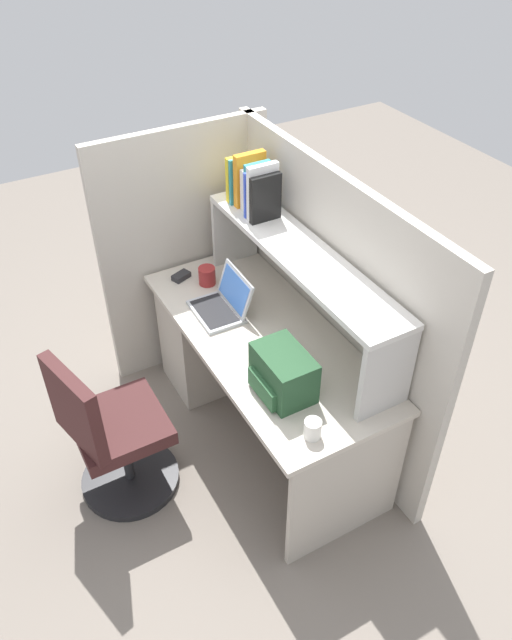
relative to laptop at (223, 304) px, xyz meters
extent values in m
plane|color=slate|center=(0.28, 0.09, -0.78)|extent=(8.00, 8.00, 0.00)
cube|color=beige|center=(0.28, 0.09, -0.07)|extent=(1.60, 0.70, 0.03)
cube|color=#B6AD9F|center=(-0.27, 0.09, -0.43)|extent=(0.40, 0.64, 0.70)
cube|color=#B6AD9F|center=(1.06, 0.09, -0.43)|extent=(0.03, 0.64, 0.70)
cube|color=#BCB5A8|center=(0.28, 0.47, -0.01)|extent=(1.84, 0.05, 1.55)
cube|color=#BCB5A8|center=(-0.57, 0.04, -0.01)|extent=(0.05, 1.06, 1.55)
cube|color=beige|center=(-0.42, 0.29, 0.16)|extent=(0.03, 0.28, 0.42)
cube|color=beige|center=(0.98, 0.29, 0.16)|extent=(0.03, 0.28, 0.42)
cube|color=silver|center=(0.28, 0.29, 0.38)|extent=(1.44, 0.28, 0.03)
cube|color=yellow|center=(-0.32, 0.29, 0.52)|extent=(0.03, 0.16, 0.25)
cube|color=teal|center=(-0.29, 0.29, 0.53)|extent=(0.02, 0.18, 0.25)
cube|color=orange|center=(-0.25, 0.30, 0.54)|extent=(0.04, 0.18, 0.29)
cube|color=white|center=(-0.20, 0.29, 0.51)|extent=(0.04, 0.13, 0.23)
cube|color=teal|center=(-0.16, 0.30, 0.54)|extent=(0.03, 0.15, 0.27)
cube|color=blue|center=(-0.13, 0.29, 0.52)|extent=(0.02, 0.17, 0.25)
cube|color=white|center=(-0.09, 0.29, 0.55)|extent=(0.03, 0.17, 0.29)
cube|color=black|center=(-0.05, 0.29, 0.52)|extent=(0.03, 0.17, 0.25)
cube|color=#B7BABF|center=(0.00, -0.04, -0.04)|extent=(0.31, 0.23, 0.02)
cube|color=black|center=(0.00, -0.05, -0.03)|extent=(0.28, 0.18, 0.00)
cube|color=#B7BABF|center=(0.00, 0.07, 0.07)|extent=(0.31, 0.08, 0.19)
cube|color=#3F72CC|center=(0.00, 0.07, 0.07)|extent=(0.27, 0.06, 0.16)
cube|color=#264C2D|center=(0.66, -0.03, 0.06)|extent=(0.30, 0.20, 0.22)
cube|color=#2B5734|center=(0.66, -0.13, 0.01)|extent=(0.22, 0.04, 0.10)
cube|color=#262628|center=(-0.39, -0.07, -0.03)|extent=(0.09, 0.12, 0.03)
cylinder|color=white|center=(0.96, -0.06, -0.01)|extent=(0.08, 0.08, 0.09)
cylinder|color=maroon|center=(-0.27, 0.04, 0.00)|extent=(0.10, 0.10, 0.10)
cylinder|color=black|center=(0.24, -0.71, -0.76)|extent=(0.52, 0.52, 0.04)
cylinder|color=#262628|center=(0.24, -0.71, -0.54)|extent=(0.05, 0.05, 0.41)
cube|color=#3F1E1E|center=(0.24, -0.71, -0.33)|extent=(0.44, 0.44, 0.08)
cube|color=#3F1E1E|center=(0.29, -0.90, -0.07)|extent=(0.40, 0.16, 0.44)
camera|label=1|loc=(2.37, -1.12, 2.01)|focal=34.66mm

